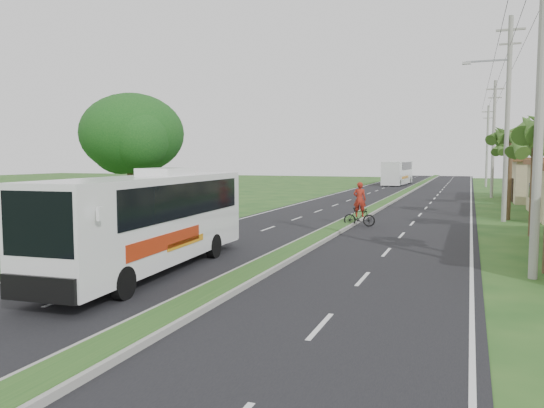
% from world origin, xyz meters
% --- Properties ---
extents(ground, '(180.00, 180.00, 0.00)m').
position_xyz_m(ground, '(0.00, 0.00, 0.00)').
color(ground, '#1F491A').
rests_on(ground, ground).
extents(road_asphalt, '(14.00, 160.00, 0.02)m').
position_xyz_m(road_asphalt, '(0.00, 20.00, 0.01)').
color(road_asphalt, black).
rests_on(road_asphalt, ground).
extents(median_strip, '(1.20, 160.00, 0.18)m').
position_xyz_m(median_strip, '(0.00, 20.00, 0.10)').
color(median_strip, gray).
rests_on(median_strip, ground).
extents(lane_edge_left, '(0.12, 160.00, 0.01)m').
position_xyz_m(lane_edge_left, '(-6.70, 20.00, 0.00)').
color(lane_edge_left, silver).
rests_on(lane_edge_left, ground).
extents(lane_edge_right, '(0.12, 160.00, 0.01)m').
position_xyz_m(lane_edge_right, '(6.70, 20.00, 0.00)').
color(lane_edge_right, silver).
rests_on(lane_edge_right, ground).
extents(palm_verge_b, '(2.40, 2.40, 5.05)m').
position_xyz_m(palm_verge_b, '(9.40, 12.00, 4.36)').
color(palm_verge_b, '#473321').
rests_on(palm_verge_b, ground).
extents(palm_verge_c, '(2.40, 2.40, 5.85)m').
position_xyz_m(palm_verge_c, '(8.80, 19.00, 5.12)').
color(palm_verge_c, '#473321').
rests_on(palm_verge_c, ground).
extents(palm_verge_d, '(2.40, 2.40, 5.25)m').
position_xyz_m(palm_verge_d, '(9.30, 28.00, 4.55)').
color(palm_verge_d, '#473321').
rests_on(palm_verge_d, ground).
extents(shade_tree, '(6.30, 6.00, 7.54)m').
position_xyz_m(shade_tree, '(-12.11, 10.02, 5.03)').
color(shade_tree, '#473321').
rests_on(shade_tree, ground).
extents(utility_pole_a, '(1.60, 0.28, 11.00)m').
position_xyz_m(utility_pole_a, '(8.50, 2.00, 5.67)').
color(utility_pole_a, gray).
rests_on(utility_pole_a, ground).
extents(utility_pole_b, '(3.20, 0.28, 12.00)m').
position_xyz_m(utility_pole_b, '(8.47, 18.00, 6.26)').
color(utility_pole_b, gray).
rests_on(utility_pole_b, ground).
extents(utility_pole_c, '(1.60, 0.28, 11.00)m').
position_xyz_m(utility_pole_c, '(8.50, 38.00, 5.67)').
color(utility_pole_c, gray).
rests_on(utility_pole_c, ground).
extents(utility_pole_d, '(1.60, 0.28, 10.50)m').
position_xyz_m(utility_pole_d, '(8.50, 58.00, 5.42)').
color(utility_pole_d, gray).
rests_on(utility_pole_d, ground).
extents(coach_bus_main, '(2.96, 10.80, 3.45)m').
position_xyz_m(coach_bus_main, '(-3.29, -1.32, 1.90)').
color(coach_bus_main, white).
rests_on(coach_bus_main, ground).
extents(coach_bus_far, '(2.92, 11.37, 3.28)m').
position_xyz_m(coach_bus_far, '(-3.03, 59.81, 1.86)').
color(coach_bus_far, white).
rests_on(coach_bus_far, ground).
extents(motorcyclist, '(1.76, 0.62, 2.48)m').
position_xyz_m(motorcyclist, '(0.88, 12.67, 0.93)').
color(motorcyclist, black).
rests_on(motorcyclist, ground).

